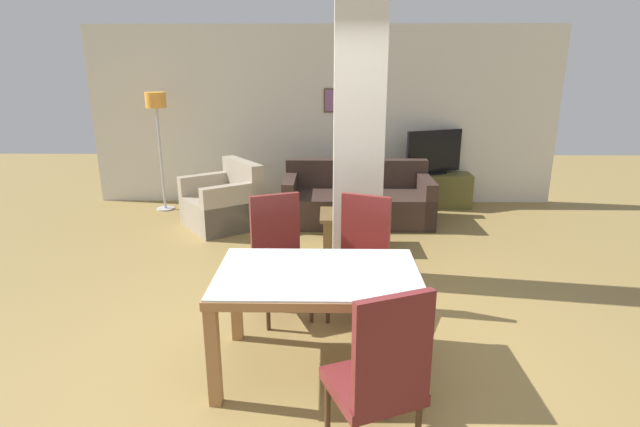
% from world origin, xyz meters
% --- Properties ---
extents(ground_plane, '(18.00, 18.00, 0.00)m').
position_xyz_m(ground_plane, '(0.00, 0.00, 0.00)').
color(ground_plane, olive).
extents(back_wall, '(7.20, 0.09, 2.70)m').
position_xyz_m(back_wall, '(0.00, 4.65, 1.35)').
color(back_wall, silver).
rests_on(back_wall, ground_plane).
extents(divider_pillar, '(0.47, 0.38, 2.70)m').
position_xyz_m(divider_pillar, '(0.35, 1.63, 1.35)').
color(divider_pillar, silver).
rests_on(divider_pillar, ground_plane).
extents(dining_table, '(1.41, 0.91, 0.76)m').
position_xyz_m(dining_table, '(0.00, 0.00, 0.59)').
color(dining_table, '#A17042').
rests_on(dining_table, ground_plane).
extents(dining_chair_far_right, '(0.60, 0.60, 1.06)m').
position_xyz_m(dining_chair_far_right, '(0.35, 0.86, 0.55)').
color(dining_chair_far_right, maroon).
rests_on(dining_chair_far_right, ground_plane).
extents(dining_chair_far_left, '(0.60, 0.60, 1.06)m').
position_xyz_m(dining_chair_far_left, '(-0.35, 0.87, 0.55)').
color(dining_chair_far_left, maroon).
rests_on(dining_chair_far_left, ground_plane).
extents(dining_chair_near_right, '(0.60, 0.60, 1.06)m').
position_xyz_m(dining_chair_near_right, '(0.35, -0.86, 0.55)').
color(dining_chair_near_right, maroon).
rests_on(dining_chair_near_right, ground_plane).
extents(sofa, '(2.03, 0.95, 0.82)m').
position_xyz_m(sofa, '(0.48, 3.59, 0.28)').
color(sofa, '#392923').
rests_on(sofa, ground_plane).
extents(armchair, '(1.24, 1.26, 0.87)m').
position_xyz_m(armchair, '(-1.34, 3.34, 0.30)').
color(armchair, '#9E917B').
rests_on(armchair, ground_plane).
extents(coffee_table, '(0.78, 0.58, 0.43)m').
position_xyz_m(coffee_table, '(0.37, 2.50, 0.22)').
color(coffee_table, brown).
rests_on(coffee_table, ground_plane).
extents(bottle, '(0.08, 0.08, 0.25)m').
position_xyz_m(bottle, '(0.21, 2.65, 0.53)').
color(bottle, '#B2B7BC').
rests_on(bottle, coffee_table).
extents(tv_stand, '(1.18, 0.40, 0.52)m').
position_xyz_m(tv_stand, '(1.67, 4.37, 0.26)').
color(tv_stand, brown).
rests_on(tv_stand, ground_plane).
extents(tv_screen, '(0.88, 0.39, 0.67)m').
position_xyz_m(tv_screen, '(1.67, 4.37, 0.84)').
color(tv_screen, black).
rests_on(tv_screen, tv_stand).
extents(floor_lamp, '(0.29, 0.29, 1.75)m').
position_xyz_m(floor_lamp, '(-2.42, 4.13, 1.46)').
color(floor_lamp, '#B7B7BC').
rests_on(floor_lamp, ground_plane).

